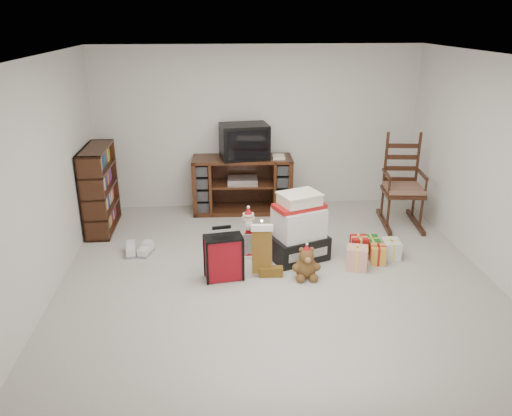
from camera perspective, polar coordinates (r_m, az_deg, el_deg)
The scene contains 13 objects.
room at distance 5.44m, azimuth 2.50°, elevation 3.62°, with size 5.01×5.01×2.51m.
tv_stand at distance 7.75m, azimuth -1.56°, elevation 2.69°, with size 1.54×0.60×0.87m.
bookshelf at distance 7.37m, azimuth -17.39°, elevation 1.92°, with size 0.33×0.98×1.20m.
rocking_chair at distance 7.60m, azimuth 16.23°, elevation 1.73°, with size 0.65×0.97×1.38m.
gift_pile at distance 6.25m, azimuth 4.88°, elevation -2.62°, with size 0.81×0.70×0.85m.
red_suitcase at distance 5.79m, azimuth -3.72°, elevation -5.67°, with size 0.44×0.28×0.63m.
stocking at distance 5.85m, azimuth 0.69°, elevation -4.85°, with size 0.30×0.13×0.64m, color #0D771C, non-canonical shape.
teddy_bear at distance 5.88m, azimuth 5.73°, elevation -6.44°, with size 0.26×0.23×0.39m.
santa_figurine at distance 6.68m, azimuth 4.45°, elevation -2.35°, with size 0.29×0.28×0.60m.
mrs_claus_figurine at distance 6.36m, azimuth -0.86°, elevation -3.30°, with size 0.32×0.30×0.65m.
sneaker_pair at distance 6.64m, azimuth -13.29°, elevation -4.72°, with size 0.38×0.32×0.11m.
gift_cluster at distance 6.47m, azimuth 13.19°, elevation -4.76°, with size 0.69×0.78×0.24m.
crt_television at distance 7.54m, azimuth -1.34°, elevation 7.63°, with size 0.76×0.59×0.51m.
Camera 1 is at (-0.67, -5.14, 2.88)m, focal length 35.00 mm.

